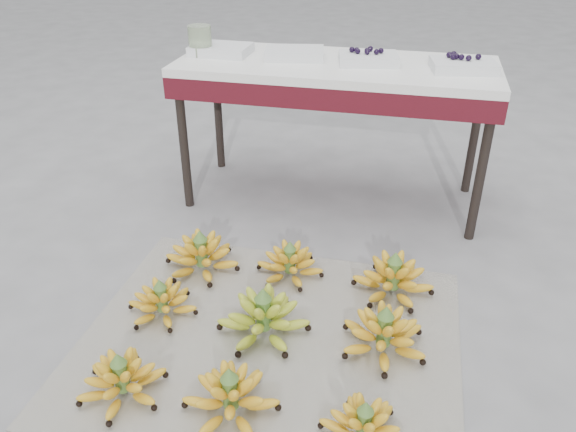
% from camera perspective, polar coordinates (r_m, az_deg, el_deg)
% --- Properties ---
extents(ground, '(60.00, 60.00, 0.00)m').
position_cam_1_polar(ground, '(1.96, -2.54, -11.86)').
color(ground, slate).
rests_on(ground, ground).
extents(newspaper_mat, '(1.25, 1.05, 0.01)m').
position_cam_1_polar(newspaper_mat, '(1.94, -1.88, -12.50)').
color(newspaper_mat, silver).
rests_on(newspaper_mat, ground).
extents(bunch_front_left, '(0.33, 0.33, 0.16)m').
position_cam_1_polar(bunch_front_left, '(1.80, -16.52, -15.69)').
color(bunch_front_left, yellow).
rests_on(bunch_front_left, newspaper_mat).
extents(bunch_front_center, '(0.33, 0.33, 0.17)m').
position_cam_1_polar(bunch_front_center, '(1.69, -5.84, -17.81)').
color(bunch_front_center, yellow).
rests_on(bunch_front_center, newspaper_mat).
extents(bunch_front_right, '(0.28, 0.28, 0.15)m').
position_cam_1_polar(bunch_front_right, '(1.63, 7.72, -20.53)').
color(bunch_front_right, yellow).
rests_on(bunch_front_right, newspaper_mat).
extents(bunch_mid_left, '(0.25, 0.25, 0.15)m').
position_cam_1_polar(bunch_mid_left, '(2.05, -12.69, -8.53)').
color(bunch_mid_left, yellow).
rests_on(bunch_mid_left, newspaper_mat).
extents(bunch_mid_center, '(0.34, 0.34, 0.19)m').
position_cam_1_polar(bunch_mid_center, '(1.92, -2.50, -10.29)').
color(bunch_mid_center, '#8CA433').
rests_on(bunch_mid_center, newspaper_mat).
extents(bunch_mid_right, '(0.37, 0.37, 0.18)m').
position_cam_1_polar(bunch_mid_right, '(1.89, 9.71, -11.77)').
color(bunch_mid_right, yellow).
rests_on(bunch_mid_right, newspaper_mat).
extents(bunch_back_left, '(0.32, 0.32, 0.18)m').
position_cam_1_polar(bunch_back_left, '(2.25, -8.77, -4.04)').
color(bunch_back_left, yellow).
rests_on(bunch_back_left, newspaper_mat).
extents(bunch_back_center, '(0.28, 0.28, 0.16)m').
position_cam_1_polar(bunch_back_center, '(2.19, 0.19, -4.86)').
color(bunch_back_center, yellow).
rests_on(bunch_back_center, newspaper_mat).
extents(bunch_back_right, '(0.30, 0.30, 0.18)m').
position_cam_1_polar(bunch_back_right, '(2.13, 10.63, -6.27)').
color(bunch_back_right, yellow).
rests_on(bunch_back_right, newspaper_mat).
extents(vendor_table, '(1.40, 0.56, 0.67)m').
position_cam_1_polar(vendor_table, '(2.58, 4.86, 13.67)').
color(vendor_table, black).
rests_on(vendor_table, ground).
extents(tray_far_left, '(0.27, 0.20, 0.04)m').
position_cam_1_polar(tray_far_left, '(2.69, -6.82, 16.45)').
color(tray_far_left, silver).
rests_on(tray_far_left, vendor_table).
extents(tray_left, '(0.29, 0.23, 0.04)m').
position_cam_1_polar(tray_left, '(2.61, 0.66, 16.20)').
color(tray_left, silver).
rests_on(tray_left, vendor_table).
extents(tray_right, '(0.28, 0.22, 0.06)m').
position_cam_1_polar(tray_right, '(2.54, 8.14, 15.60)').
color(tray_right, silver).
rests_on(tray_right, vendor_table).
extents(tray_far_right, '(0.29, 0.23, 0.07)m').
position_cam_1_polar(tray_far_right, '(2.52, 17.34, 14.44)').
color(tray_far_right, silver).
rests_on(tray_far_right, vendor_table).
extents(glass_jar, '(0.12, 0.12, 0.13)m').
position_cam_1_polar(glass_jar, '(2.68, -8.92, 17.20)').
color(glass_jar, beige).
rests_on(glass_jar, vendor_table).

